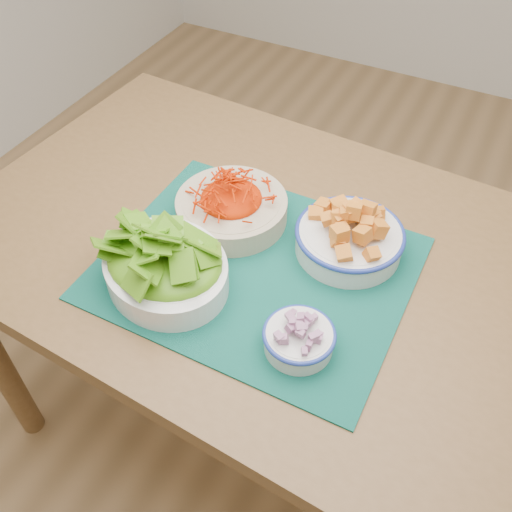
{
  "coord_description": "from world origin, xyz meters",
  "views": [
    {
      "loc": [
        0.23,
        -0.9,
        1.55
      ],
      "look_at": [
        -0.1,
        -0.25,
        0.78
      ],
      "focal_mm": 40.0,
      "sensor_mm": 36.0,
      "label": 1
    }
  ],
  "objects_px": {
    "lettuce_bowl": "(164,259)",
    "onion_bowl": "(299,336)",
    "carrot_bowl": "(231,203)",
    "squash_bowl": "(350,233)",
    "placemat": "(256,268)",
    "table": "(256,271)"
  },
  "relations": [
    {
      "from": "lettuce_bowl",
      "to": "onion_bowl",
      "type": "distance_m",
      "value": 0.28
    },
    {
      "from": "lettuce_bowl",
      "to": "onion_bowl",
      "type": "xyz_separation_m",
      "value": [
        0.28,
        -0.02,
        -0.03
      ]
    },
    {
      "from": "carrot_bowl",
      "to": "squash_bowl",
      "type": "height_order",
      "value": "squash_bowl"
    },
    {
      "from": "carrot_bowl",
      "to": "placemat",
      "type": "bearing_deg",
      "value": -42.9
    },
    {
      "from": "carrot_bowl",
      "to": "onion_bowl",
      "type": "xyz_separation_m",
      "value": [
        0.25,
        -0.23,
        -0.01
      ]
    },
    {
      "from": "squash_bowl",
      "to": "lettuce_bowl",
      "type": "bearing_deg",
      "value": -139.68
    },
    {
      "from": "placemat",
      "to": "carrot_bowl",
      "type": "height_order",
      "value": "carrot_bowl"
    },
    {
      "from": "placemat",
      "to": "squash_bowl",
      "type": "bearing_deg",
      "value": 41.33
    },
    {
      "from": "table",
      "to": "onion_bowl",
      "type": "bearing_deg",
      "value": -44.15
    },
    {
      "from": "table",
      "to": "carrot_bowl",
      "type": "distance_m",
      "value": 0.16
    },
    {
      "from": "table",
      "to": "placemat",
      "type": "height_order",
      "value": "placemat"
    },
    {
      "from": "table",
      "to": "squash_bowl",
      "type": "relative_size",
      "value": 5.88
    },
    {
      "from": "lettuce_bowl",
      "to": "onion_bowl",
      "type": "height_order",
      "value": "lettuce_bowl"
    },
    {
      "from": "squash_bowl",
      "to": "lettuce_bowl",
      "type": "xyz_separation_m",
      "value": [
        -0.27,
        -0.23,
        0.01
      ]
    },
    {
      "from": "table",
      "to": "lettuce_bowl",
      "type": "height_order",
      "value": "lettuce_bowl"
    },
    {
      "from": "table",
      "to": "placemat",
      "type": "distance_m",
      "value": 0.13
    },
    {
      "from": "carrot_bowl",
      "to": "lettuce_bowl",
      "type": "bearing_deg",
      "value": -96.67
    },
    {
      "from": "placemat",
      "to": "squash_bowl",
      "type": "height_order",
      "value": "squash_bowl"
    },
    {
      "from": "placemat",
      "to": "onion_bowl",
      "type": "distance_m",
      "value": 0.2
    },
    {
      "from": "carrot_bowl",
      "to": "table",
      "type": "bearing_deg",
      "value": -20.6
    },
    {
      "from": "squash_bowl",
      "to": "onion_bowl",
      "type": "bearing_deg",
      "value": -88.32
    },
    {
      "from": "table",
      "to": "carrot_bowl",
      "type": "relative_size",
      "value": 5.03
    }
  ]
}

